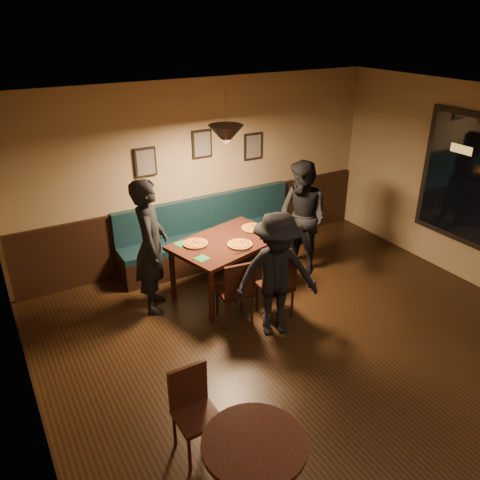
{
  "coord_description": "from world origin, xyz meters",
  "views": [
    {
      "loc": [
        -3.07,
        -2.98,
        3.64
      ],
      "look_at": [
        -0.24,
        1.92,
        0.95
      ],
      "focal_mm": 36.05,
      "sensor_mm": 36.0,
      "label": 1
    }
  ],
  "objects_px": {
    "dining_table": "(228,266)",
    "diner_left": "(151,246)",
    "chair_near_right": "(275,285)",
    "diner_front": "(277,275)",
    "chair_near_left": "(234,290)",
    "tabasco_bottle": "(264,231)",
    "soda_glass": "(278,233)",
    "booth_bench": "(212,232)",
    "cafe_chair_far": "(197,415)",
    "diner_right": "(302,218)"
  },
  "relations": [
    {
      "from": "diner_front",
      "to": "soda_glass",
      "type": "xyz_separation_m",
      "value": [
        0.58,
        0.85,
        0.08
      ]
    },
    {
      "from": "diner_front",
      "to": "chair_near_right",
      "type": "bearing_deg",
      "value": 74.91
    },
    {
      "from": "diner_left",
      "to": "tabasco_bottle",
      "type": "distance_m",
      "value": 1.61
    },
    {
      "from": "chair_near_right",
      "to": "chair_near_left",
      "type": "bearing_deg",
      "value": 167.82
    },
    {
      "from": "booth_bench",
      "to": "tabasco_bottle",
      "type": "bearing_deg",
      "value": -73.01
    },
    {
      "from": "booth_bench",
      "to": "diner_front",
      "type": "height_order",
      "value": "diner_front"
    },
    {
      "from": "dining_table",
      "to": "cafe_chair_far",
      "type": "xyz_separation_m",
      "value": [
        -1.57,
        -2.32,
        0.02
      ]
    },
    {
      "from": "chair_near_right",
      "to": "diner_right",
      "type": "bearing_deg",
      "value": 40.78
    },
    {
      "from": "dining_table",
      "to": "chair_near_right",
      "type": "xyz_separation_m",
      "value": [
        0.25,
        -0.82,
        0.04
      ]
    },
    {
      "from": "chair_near_left",
      "to": "diner_right",
      "type": "distance_m",
      "value": 1.74
    },
    {
      "from": "diner_front",
      "to": "cafe_chair_far",
      "type": "distance_m",
      "value": 2.04
    },
    {
      "from": "chair_near_left",
      "to": "diner_front",
      "type": "relative_size",
      "value": 0.57
    },
    {
      "from": "diner_right",
      "to": "dining_table",
      "type": "bearing_deg",
      "value": -97.02
    },
    {
      "from": "diner_left",
      "to": "chair_near_right",
      "type": "bearing_deg",
      "value": -102.56
    },
    {
      "from": "soda_glass",
      "to": "booth_bench",
      "type": "bearing_deg",
      "value": 107.78
    },
    {
      "from": "dining_table",
      "to": "chair_near_left",
      "type": "distance_m",
      "value": 0.74
    },
    {
      "from": "booth_bench",
      "to": "soda_glass",
      "type": "distance_m",
      "value": 1.34
    },
    {
      "from": "chair_near_right",
      "to": "diner_left",
      "type": "xyz_separation_m",
      "value": [
        -1.3,
        0.95,
        0.47
      ]
    },
    {
      "from": "booth_bench",
      "to": "diner_left",
      "type": "height_order",
      "value": "diner_left"
    },
    {
      "from": "chair_near_left",
      "to": "soda_glass",
      "type": "distance_m",
      "value": 1.08
    },
    {
      "from": "diner_front",
      "to": "cafe_chair_far",
      "type": "xyz_separation_m",
      "value": [
        -1.62,
        -1.18,
        -0.38
      ]
    },
    {
      "from": "chair_near_right",
      "to": "soda_glass",
      "type": "height_order",
      "value": "soda_glass"
    },
    {
      "from": "dining_table",
      "to": "diner_front",
      "type": "relative_size",
      "value": 0.93
    },
    {
      "from": "booth_bench",
      "to": "diner_right",
      "type": "xyz_separation_m",
      "value": [
        1.03,
        -0.93,
        0.36
      ]
    },
    {
      "from": "chair_near_left",
      "to": "tabasco_bottle",
      "type": "relative_size",
      "value": 7.33
    },
    {
      "from": "booth_bench",
      "to": "soda_glass",
      "type": "height_order",
      "value": "booth_bench"
    },
    {
      "from": "diner_left",
      "to": "diner_front",
      "type": "xyz_separation_m",
      "value": [
        1.09,
        -1.27,
        -0.11
      ]
    },
    {
      "from": "dining_table",
      "to": "diner_front",
      "type": "height_order",
      "value": "diner_front"
    },
    {
      "from": "diner_front",
      "to": "soda_glass",
      "type": "relative_size",
      "value": 9.83
    },
    {
      "from": "cafe_chair_far",
      "to": "soda_glass",
      "type": "bearing_deg",
      "value": -138.11
    },
    {
      "from": "chair_near_right",
      "to": "soda_glass",
      "type": "bearing_deg",
      "value": 56.03
    },
    {
      "from": "dining_table",
      "to": "cafe_chair_far",
      "type": "relative_size",
      "value": 1.77
    },
    {
      "from": "chair_near_right",
      "to": "tabasco_bottle",
      "type": "distance_m",
      "value": 0.89
    },
    {
      "from": "booth_bench",
      "to": "soda_glass",
      "type": "relative_size",
      "value": 18.48
    },
    {
      "from": "dining_table",
      "to": "diner_left",
      "type": "bearing_deg",
      "value": 157.98
    },
    {
      "from": "booth_bench",
      "to": "dining_table",
      "type": "bearing_deg",
      "value": -104.21
    },
    {
      "from": "diner_front",
      "to": "soda_glass",
      "type": "bearing_deg",
      "value": 73.01
    },
    {
      "from": "tabasco_bottle",
      "to": "cafe_chair_far",
      "type": "height_order",
      "value": "tabasco_bottle"
    },
    {
      "from": "booth_bench",
      "to": "cafe_chair_far",
      "type": "relative_size",
      "value": 3.57
    },
    {
      "from": "chair_near_left",
      "to": "diner_front",
      "type": "bearing_deg",
      "value": -47.43
    },
    {
      "from": "cafe_chair_far",
      "to": "chair_near_left",
      "type": "bearing_deg",
      "value": -129.15
    },
    {
      "from": "diner_left",
      "to": "soda_glass",
      "type": "height_order",
      "value": "diner_left"
    },
    {
      "from": "dining_table",
      "to": "booth_bench",
      "type": "bearing_deg",
      "value": 60.79
    },
    {
      "from": "booth_bench",
      "to": "chair_near_right",
      "type": "bearing_deg",
      "value": -89.42
    },
    {
      "from": "dining_table",
      "to": "cafe_chair_far",
      "type": "height_order",
      "value": "cafe_chair_far"
    },
    {
      "from": "tabasco_bottle",
      "to": "cafe_chair_far",
      "type": "xyz_separation_m",
      "value": [
        -2.12,
        -2.23,
        -0.44
      ]
    },
    {
      "from": "soda_glass",
      "to": "tabasco_bottle",
      "type": "distance_m",
      "value": 0.22
    },
    {
      "from": "tabasco_bottle",
      "to": "diner_left",
      "type": "bearing_deg",
      "value": 172.22
    },
    {
      "from": "chair_near_left",
      "to": "tabasco_bottle",
      "type": "xyz_separation_m",
      "value": [
        0.82,
        0.6,
        0.41
      ]
    },
    {
      "from": "chair_near_right",
      "to": "diner_front",
      "type": "height_order",
      "value": "diner_front"
    }
  ]
}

